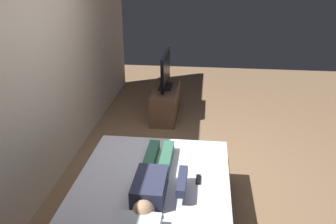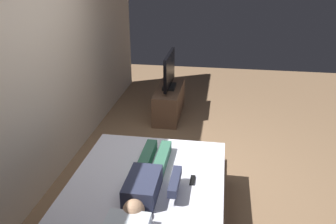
{
  "view_description": "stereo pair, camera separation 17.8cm",
  "coord_description": "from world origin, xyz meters",
  "px_view_note": "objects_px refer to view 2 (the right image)",
  "views": [
    {
      "loc": [
        -3.53,
        -0.23,
        2.49
      ],
      "look_at": [
        0.56,
        0.23,
        0.69
      ],
      "focal_mm": 37.72,
      "sensor_mm": 36.0,
      "label": 1
    },
    {
      "loc": [
        -3.51,
        -0.41,
        2.49
      ],
      "look_at": [
        0.56,
        0.23,
        0.69
      ],
      "focal_mm": 37.72,
      "sensor_mm": 36.0,
      "label": 2
    }
  ],
  "objects_px": {
    "bed": "(145,212)",
    "person": "(147,179)",
    "remote": "(192,180)",
    "tv_stand": "(169,102)",
    "tv": "(169,72)"
  },
  "relations": [
    {
      "from": "bed",
      "to": "person",
      "type": "bearing_deg",
      "value": -44.77
    },
    {
      "from": "person",
      "to": "remote",
      "type": "xyz_separation_m",
      "value": [
        0.15,
        -0.4,
        -0.07
      ]
    },
    {
      "from": "bed",
      "to": "tv_stand",
      "type": "bearing_deg",
      "value": 4.09
    },
    {
      "from": "bed",
      "to": "person",
      "type": "xyz_separation_m",
      "value": [
        0.03,
        -0.03,
        0.36
      ]
    },
    {
      "from": "remote",
      "to": "tv",
      "type": "relative_size",
      "value": 0.17
    },
    {
      "from": "tv_stand",
      "to": "tv",
      "type": "xyz_separation_m",
      "value": [
        0.0,
        -0.0,
        0.53
      ]
    },
    {
      "from": "remote",
      "to": "tv",
      "type": "bearing_deg",
      "value": 13.4
    },
    {
      "from": "bed",
      "to": "remote",
      "type": "bearing_deg",
      "value": -67.45
    },
    {
      "from": "person",
      "to": "remote",
      "type": "relative_size",
      "value": 8.4
    },
    {
      "from": "bed",
      "to": "tv_stand",
      "type": "xyz_separation_m",
      "value": [
        2.86,
        0.2,
        -0.01
      ]
    },
    {
      "from": "person",
      "to": "tv_stand",
      "type": "height_order",
      "value": "person"
    },
    {
      "from": "bed",
      "to": "tv",
      "type": "distance_m",
      "value": 2.91
    },
    {
      "from": "remote",
      "to": "tv_stand",
      "type": "bearing_deg",
      "value": 13.4
    },
    {
      "from": "remote",
      "to": "person",
      "type": "bearing_deg",
      "value": 110.47
    },
    {
      "from": "person",
      "to": "bed",
      "type": "bearing_deg",
      "value": 135.23
    }
  ]
}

